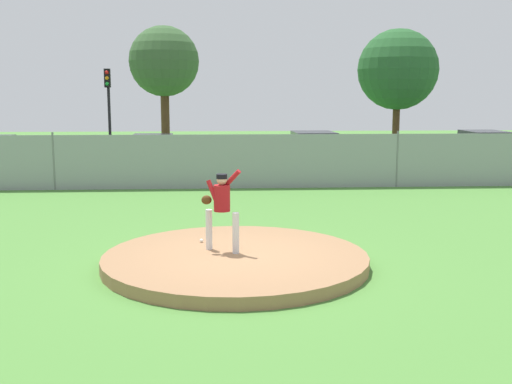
{
  "coord_description": "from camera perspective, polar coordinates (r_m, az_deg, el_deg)",
  "views": [
    {
      "loc": [
        -0.27,
        -11.37,
        3.25
      ],
      "look_at": [
        0.53,
        2.21,
        1.09
      ],
      "focal_mm": 42.38,
      "sensor_mm": 36.0,
      "label": 1
    }
  ],
  "objects": [
    {
      "name": "parked_car_white",
      "position": [
        26.37,
        5.45,
        3.68
      ],
      "size": [
        2.0,
        4.13,
        1.74
      ],
      "color": "silver",
      "rests_on": "ground_plane"
    },
    {
      "name": "asphalt_strip",
      "position": [
        26.07,
        -2.75,
        1.84
      ],
      "size": [
        44.0,
        7.0,
        0.01
      ],
      "primitive_type": "cube",
      "color": "#2B2B2D",
      "rests_on": "ground_plane"
    },
    {
      "name": "pitcher_youth",
      "position": [
        11.78,
        -3.29,
        -1.11
      ],
      "size": [
        0.79,
        0.49,
        1.64
      ],
      "color": "silver",
      "rests_on": "pitchers_mound"
    },
    {
      "name": "parked_car_silver",
      "position": [
        26.63,
        -9.79,
        3.56
      ],
      "size": [
        1.95,
        4.63,
        1.61
      ],
      "color": "#B7BABF",
      "rests_on": "ground_plane"
    },
    {
      "name": "pitchers_mound",
      "position": [
        11.79,
        -1.94,
        -6.41
      ],
      "size": [
        5.13,
        5.13,
        0.23
      ],
      "primitive_type": "cylinder",
      "color": "#99704C",
      "rests_on": "ground_plane"
    },
    {
      "name": "parked_car_champagne",
      "position": [
        28.99,
        20.73,
        3.63
      ],
      "size": [
        1.97,
        4.43,
        1.73
      ],
      "color": "tan",
      "rests_on": "ground_plane"
    },
    {
      "name": "ground_plane",
      "position": [
        17.67,
        -2.43,
        -1.6
      ],
      "size": [
        80.0,
        80.0,
        0.0
      ],
      "primitive_type": "plane",
      "color": "#4C8438"
    },
    {
      "name": "chainlink_fence",
      "position": [
        21.49,
        -2.63,
        2.89
      ],
      "size": [
        30.55,
        0.07,
        2.03
      ],
      "color": "gray",
      "rests_on": "ground_plane"
    },
    {
      "name": "baseball",
      "position": [
        12.72,
        -5.17,
        -4.58
      ],
      "size": [
        0.07,
        0.07,
        0.07
      ],
      "primitive_type": "sphere",
      "color": "white",
      "rests_on": "pitchers_mound"
    },
    {
      "name": "tree_broad_left",
      "position": [
        34.85,
        -8.68,
        12.03
      ],
      "size": [
        3.91,
        3.91,
        7.15
      ],
      "color": "#4C331E",
      "rests_on": "ground_plane"
    },
    {
      "name": "tree_bushy_near",
      "position": [
        34.73,
        13.25,
        11.16
      ],
      "size": [
        4.41,
        4.41,
        6.92
      ],
      "color": "#4C331E",
      "rests_on": "ground_plane"
    },
    {
      "name": "traffic_light_near",
      "position": [
        30.73,
        -13.76,
        8.56
      ],
      "size": [
        0.28,
        0.46,
        4.58
      ],
      "color": "black",
      "rests_on": "ground_plane"
    }
  ]
}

